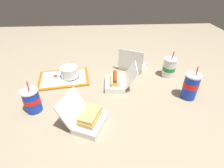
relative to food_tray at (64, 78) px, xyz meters
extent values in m
plane|color=gray|center=(0.34, -0.16, -0.01)|extent=(3.20, 3.20, 0.00)
cube|color=#A56619|center=(0.00, 0.00, 0.00)|extent=(0.40, 0.31, 0.01)
cube|color=white|center=(0.00, 0.00, 0.01)|extent=(0.35, 0.26, 0.00)
cylinder|color=black|center=(0.05, 0.01, 0.01)|extent=(0.13, 0.13, 0.01)
cylinder|color=#BC7084|center=(0.05, 0.01, 0.04)|extent=(0.10, 0.10, 0.06)
cylinder|color=silver|center=(0.05, 0.01, 0.05)|extent=(0.13, 0.13, 0.08)
cylinder|color=white|center=(-0.06, -0.01, 0.02)|extent=(0.04, 0.04, 0.02)
cylinder|color=#9E140F|center=(-0.06, -0.01, 0.03)|extent=(0.03, 0.03, 0.01)
cube|color=white|center=(-0.01, -0.05, 0.01)|extent=(0.11, 0.11, 0.00)
cube|color=white|center=(-0.09, 0.07, 0.01)|extent=(0.11, 0.03, 0.00)
cube|color=white|center=(0.55, 0.14, 0.01)|extent=(0.25, 0.23, 0.04)
cube|color=white|center=(0.52, 0.07, 0.11)|extent=(0.18, 0.11, 0.15)
cube|color=tan|center=(0.55, 0.14, 0.05)|extent=(0.17, 0.13, 0.03)
cylinder|color=brown|center=(0.55, 0.14, 0.07)|extent=(0.15, 0.10, 0.03)
cylinder|color=yellow|center=(0.55, 0.14, 0.08)|extent=(0.12, 0.07, 0.01)
cube|color=white|center=(0.22, -0.48, 0.01)|extent=(0.20, 0.23, 0.04)
cube|color=white|center=(0.12, -0.44, 0.09)|extent=(0.14, 0.20, 0.12)
cube|color=tan|center=(0.22, -0.48, 0.04)|extent=(0.13, 0.15, 0.02)
cube|color=#E5C651|center=(0.22, -0.48, 0.06)|extent=(0.13, 0.16, 0.01)
cube|color=tan|center=(0.22, -0.48, 0.08)|extent=(0.13, 0.15, 0.02)
cube|color=white|center=(0.38, -0.12, 0.01)|extent=(0.15, 0.19, 0.04)
cube|color=white|center=(0.49, -0.13, 0.09)|extent=(0.09, 0.19, 0.12)
cube|color=#DBB770|center=(0.38, -0.12, 0.05)|extent=(0.07, 0.15, 0.03)
cylinder|color=brown|center=(0.38, -0.12, 0.07)|extent=(0.04, 0.14, 0.03)
cylinder|color=yellow|center=(0.38, -0.12, 0.08)|extent=(0.02, 0.12, 0.01)
cylinder|color=#1938B7|center=(-0.12, -0.34, 0.06)|extent=(0.09, 0.09, 0.14)
cylinder|color=red|center=(-0.12, -0.34, 0.07)|extent=(0.09, 0.09, 0.03)
cylinder|color=white|center=(-0.12, -0.34, 0.13)|extent=(0.10, 0.10, 0.01)
cylinder|color=red|center=(-0.11, -0.35, 0.17)|extent=(0.01, 0.02, 0.06)
cylinder|color=white|center=(0.80, 0.00, 0.06)|extent=(0.09, 0.09, 0.14)
cylinder|color=#198C33|center=(0.80, 0.00, 0.06)|extent=(0.10, 0.10, 0.03)
cylinder|color=white|center=(0.80, 0.00, 0.14)|extent=(0.10, 0.10, 0.01)
cylinder|color=red|center=(0.81, -0.01, 0.17)|extent=(0.02, 0.01, 0.06)
cylinder|color=#1938B7|center=(0.85, -0.28, 0.07)|extent=(0.09, 0.09, 0.16)
cylinder|color=red|center=(0.85, -0.28, 0.09)|extent=(0.09, 0.09, 0.04)
cylinder|color=white|center=(0.85, -0.28, 0.16)|extent=(0.10, 0.10, 0.01)
cylinder|color=red|center=(0.85, -0.28, 0.20)|extent=(0.02, 0.01, 0.06)
camera|label=1|loc=(0.29, -1.15, 0.71)|focal=28.00mm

